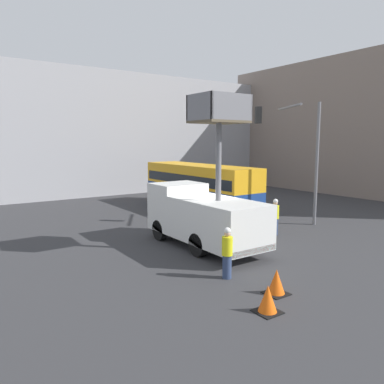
% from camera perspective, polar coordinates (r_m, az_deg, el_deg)
% --- Properties ---
extents(ground_plane, '(120.00, 120.00, 0.00)m').
position_cam_1_polar(ground_plane, '(17.87, 2.88, -7.77)').
color(ground_plane, '#333335').
extents(building_backdrop_far, '(44.00, 10.00, 10.90)m').
position_cam_1_polar(building_backdrop_far, '(37.55, -18.61, 8.36)').
color(building_backdrop_far, '#9E9EA3').
rests_on(building_backdrop_far, ground_plane).
extents(building_backdrop_side, '(10.00, 28.00, 12.23)m').
position_cam_1_polar(building_backdrop_side, '(39.41, 26.40, 8.89)').
color(building_backdrop_side, gray).
rests_on(building_backdrop_side, ground_plane).
extents(utility_truck, '(2.40, 6.39, 6.66)m').
position_cam_1_polar(utility_truck, '(16.92, 1.69, -3.22)').
color(utility_truck, silver).
rests_on(utility_truck, ground_plane).
extents(city_bus, '(2.58, 10.42, 3.14)m').
position_cam_1_polar(city_bus, '(26.27, 1.10, 1.37)').
color(city_bus, navy).
rests_on(city_bus, ground_plane).
extents(traffic_light_pole, '(3.33, 3.08, 6.94)m').
position_cam_1_polar(traffic_light_pole, '(21.86, 15.81, 7.13)').
color(traffic_light_pole, slate).
rests_on(traffic_light_pole, ground_plane).
extents(road_worker_near_truck, '(0.38, 0.38, 1.83)m').
position_cam_1_polar(road_worker_near_truck, '(13.25, 5.38, -9.24)').
color(road_worker_near_truck, navy).
rests_on(road_worker_near_truck, ground_plane).
extents(road_worker_directing, '(0.38, 0.38, 1.88)m').
position_cam_1_polar(road_worker_directing, '(19.61, 12.54, -3.71)').
color(road_worker_directing, navy).
rests_on(road_worker_directing, ground_plane).
extents(traffic_cone_near_truck, '(0.70, 0.70, 0.80)m').
position_cam_1_polar(traffic_cone_near_truck, '(12.36, 12.73, -13.28)').
color(traffic_cone_near_truck, black).
rests_on(traffic_cone_near_truck, ground_plane).
extents(traffic_cone_mid_road, '(0.69, 0.69, 0.79)m').
position_cam_1_polar(traffic_cone_mid_road, '(11.10, 11.45, -15.76)').
color(traffic_cone_mid_road, black).
rests_on(traffic_cone_mid_road, ground_plane).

